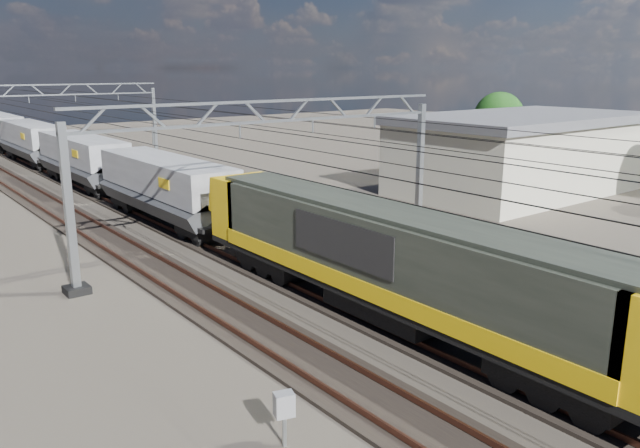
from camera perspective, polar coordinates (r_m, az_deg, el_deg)
ground at (r=26.84m, az=1.14°, el=-4.36°), size 160.00×160.00×0.00m
track_outer_west at (r=23.71m, az=-10.28°, el=-6.95°), size 2.60×140.00×0.30m
track_loco at (r=25.66m, az=-2.34°, el=-5.08°), size 2.60×140.00×0.30m
track_inner_east at (r=28.06m, az=4.32°, el=-3.42°), size 2.60×140.00×0.30m
track_outer_east at (r=30.78m, az=9.86°, el=-2.01°), size 2.60×140.00×0.30m
catenary_gantry_mid at (r=29.04m, az=-3.81°, el=4.96°), size 19.90×0.90×7.11m
catenary_gantry_far at (r=62.05m, az=-23.08°, el=8.72°), size 19.90×0.90×7.11m
overhead_wires at (r=32.18m, az=-7.93°, el=9.06°), size 12.03×140.00×0.53m
locomotive at (r=20.92m, az=6.50°, el=-3.14°), size 2.76×21.10×3.62m
hopper_wagon_lead at (r=35.42m, az=-13.93°, el=3.48°), size 3.38×13.00×3.25m
hopper_wagon_mid at (r=48.60m, az=-20.88°, el=5.75°), size 3.38×13.00×3.25m
hopper_wagon_third at (r=62.24m, az=-24.85°, el=7.01°), size 3.38×13.00×3.25m
trackside_cabinet at (r=14.77m, az=-3.30°, el=-16.27°), size 0.53×0.46×1.35m
industrial_shed at (r=46.32m, az=17.97°, el=6.24°), size 18.60×10.60×5.40m
tree_far at (r=57.40m, az=16.38°, el=9.17°), size 4.92×4.52×6.52m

